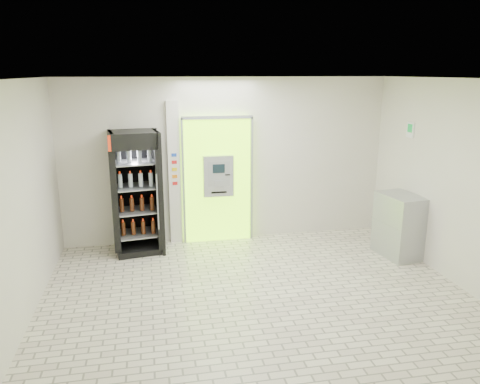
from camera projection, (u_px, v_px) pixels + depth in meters
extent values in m
plane|color=beige|center=(258.00, 296.00, 6.62)|extent=(6.00, 6.00, 0.00)
plane|color=silver|center=(227.00, 160.00, 8.62)|extent=(6.00, 0.00, 6.00)
plane|color=silver|center=(328.00, 269.00, 3.87)|extent=(6.00, 0.00, 6.00)
plane|color=silver|center=(19.00, 206.00, 5.68)|extent=(0.00, 5.00, 5.00)
plane|color=silver|center=(459.00, 184.00, 6.80)|extent=(0.00, 5.00, 5.00)
plane|color=white|center=(260.00, 79.00, 5.87)|extent=(6.00, 6.00, 0.00)
cube|color=#94F911|center=(218.00, 180.00, 8.60)|extent=(1.20, 0.12, 2.30)
cube|color=gray|center=(217.00, 118.00, 8.25)|extent=(1.28, 0.04, 0.06)
cube|color=gray|center=(183.00, 182.00, 8.42)|extent=(0.04, 0.04, 2.30)
cube|color=gray|center=(252.00, 179.00, 8.65)|extent=(0.04, 0.04, 2.30)
cube|color=black|center=(224.00, 214.00, 8.73)|extent=(0.62, 0.01, 0.67)
cube|color=black|center=(198.00, 136.00, 8.28)|extent=(0.22, 0.01, 0.18)
cube|color=#9C9FA3|center=(218.00, 176.00, 8.47)|extent=(0.55, 0.12, 0.75)
cube|color=black|center=(219.00, 169.00, 8.37)|extent=(0.22, 0.01, 0.16)
cube|color=gray|center=(219.00, 184.00, 8.44)|extent=(0.16, 0.01, 0.12)
cube|color=black|center=(228.00, 175.00, 8.43)|extent=(0.09, 0.01, 0.02)
cube|color=black|center=(219.00, 192.00, 8.48)|extent=(0.28, 0.01, 0.03)
cube|color=silver|center=(175.00, 174.00, 8.44)|extent=(0.22, 0.10, 2.60)
cube|color=#193FB2|center=(174.00, 155.00, 8.30)|extent=(0.09, 0.01, 0.06)
cube|color=red|center=(174.00, 162.00, 8.33)|extent=(0.09, 0.01, 0.06)
cube|color=yellow|center=(175.00, 169.00, 8.36)|extent=(0.09, 0.01, 0.06)
cube|color=orange|center=(175.00, 176.00, 8.40)|extent=(0.09, 0.01, 0.06)
cube|color=red|center=(175.00, 183.00, 8.43)|extent=(0.09, 0.01, 0.06)
cube|color=black|center=(137.00, 193.00, 8.07)|extent=(0.89, 0.83, 2.12)
cube|color=black|center=(137.00, 188.00, 8.38)|extent=(0.80, 0.17, 2.12)
cube|color=#B82509|center=(133.00, 142.00, 7.50)|extent=(0.77, 0.12, 0.25)
cube|color=white|center=(133.00, 142.00, 7.49)|extent=(0.44, 0.07, 0.07)
cube|color=black|center=(140.00, 247.00, 8.32)|extent=(0.89, 0.83, 0.11)
cylinder|color=gray|center=(158.00, 202.00, 7.79)|extent=(0.03, 0.03, 0.96)
cube|color=gray|center=(139.00, 233.00, 8.25)|extent=(0.75, 0.71, 0.02)
cube|color=gray|center=(138.00, 210.00, 8.15)|extent=(0.75, 0.71, 0.02)
cube|color=gray|center=(136.00, 187.00, 8.04)|extent=(0.75, 0.71, 0.02)
cube|color=gray|center=(135.00, 162.00, 7.93)|extent=(0.75, 0.71, 0.02)
cube|color=#9C9FA3|center=(399.00, 226.00, 7.97)|extent=(0.64, 0.87, 1.08)
cube|color=gray|center=(385.00, 224.00, 7.91)|extent=(0.11, 0.79, 0.01)
cube|color=white|center=(410.00, 130.00, 7.98)|extent=(0.02, 0.22, 0.26)
cube|color=#0C8C33|center=(410.00, 128.00, 7.97)|extent=(0.00, 0.14, 0.14)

